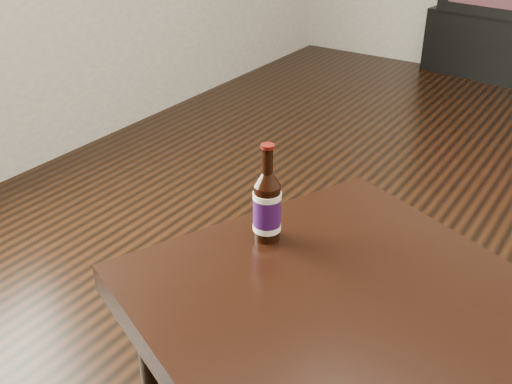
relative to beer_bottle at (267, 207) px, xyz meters
The scene contains 1 object.
beer_bottle is the anchor object (origin of this frame).
Camera 1 is at (-0.22, -1.20, 1.25)m, focal length 42.00 mm.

